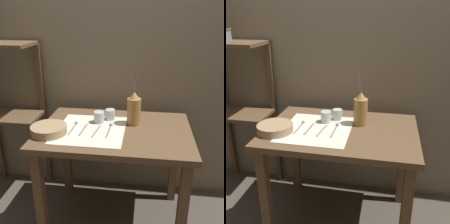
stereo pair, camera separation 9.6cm
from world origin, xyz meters
The scene contains 13 objects.
ground_plane centered at (0.00, 0.00, 0.00)m, with size 12.00×12.00×0.00m, color #473F35.
stone_wall_back centered at (0.00, 0.46, 1.20)m, with size 7.00×0.06×2.40m.
wooden_table centered at (0.00, 0.00, 0.64)m, with size 1.02×0.70×0.76m.
wooden_shelf_unit centered at (-0.89, 0.29, 0.89)m, with size 0.50×0.32×1.28m.
linen_cloth centered at (-0.16, -0.04, 0.76)m, with size 0.45×0.48×0.00m.
pitcher_with_flowers centered at (0.12, 0.10, 0.87)m, with size 0.09×0.09×0.38m.
wooden_bowl centered at (-0.41, -0.13, 0.79)m, with size 0.23×0.23×0.05m.
glass_tumbler_near centered at (-0.12, 0.09, 0.80)m, with size 0.07×0.07×0.08m.
glass_tumbler_far centered at (-0.05, 0.15, 0.80)m, with size 0.07×0.07×0.08m.
spoon_inner centered at (-0.28, 0.00, 0.77)m, with size 0.02×0.20×0.02m.
fork_inner centered at (-0.20, -0.05, 0.76)m, with size 0.02×0.19×0.00m.
fork_outer centered at (-0.11, -0.06, 0.76)m, with size 0.03×0.19×0.00m.
spoon_outer centered at (-0.03, 0.00, 0.77)m, with size 0.02×0.20×0.02m.
Camera 2 is at (0.29, -1.57, 1.50)m, focal length 42.00 mm.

